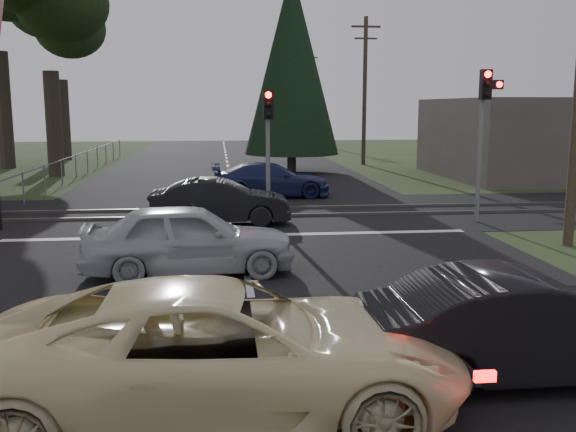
{
  "coord_description": "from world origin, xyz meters",
  "views": [
    {
      "loc": [
        -0.58,
        -9.55,
        3.59
      ],
      "look_at": [
        0.88,
        3.78,
        1.3
      ],
      "focal_mm": 40.0,
      "sensor_mm": 36.0,
      "label": 1
    }
  ],
  "objects": [
    {
      "name": "ground",
      "position": [
        0.0,
        0.0,
        0.0
      ],
      "size": [
        120.0,
        120.0,
        0.0
      ],
      "primitive_type": "plane",
      "color": "#2D3A1A",
      "rests_on": "ground"
    },
    {
      "name": "road",
      "position": [
        0.0,
        10.0,
        0.01
      ],
      "size": [
        14.0,
        100.0,
        0.01
      ],
      "primitive_type": "cube",
      "color": "black",
      "rests_on": "ground"
    },
    {
      "name": "rail_corridor",
      "position": [
        0.0,
        12.0,
        0.01
      ],
      "size": [
        120.0,
        8.0,
        0.01
      ],
      "primitive_type": "cube",
      "color": "black",
      "rests_on": "ground"
    },
    {
      "name": "stop_line",
      "position": [
        0.0,
        8.2,
        0.01
      ],
      "size": [
        13.0,
        0.35,
        0.0
      ],
      "primitive_type": "cube",
      "color": "silver",
      "rests_on": "ground"
    },
    {
      "name": "rail_near",
      "position": [
        0.0,
        11.2,
        0.05
      ],
      "size": [
        120.0,
        0.12,
        0.1
      ],
      "primitive_type": "cube",
      "color": "#59544C",
      "rests_on": "ground"
    },
    {
      "name": "rail_far",
      "position": [
        0.0,
        12.8,
        0.05
      ],
      "size": [
        120.0,
        0.12,
        0.1
      ],
      "primitive_type": "cube",
      "color": "#59544C",
      "rests_on": "ground"
    },
    {
      "name": "traffic_signal_right",
      "position": [
        7.55,
        9.47,
        3.31
      ],
      "size": [
        0.68,
        0.48,
        4.7
      ],
      "color": "slate",
      "rests_on": "ground"
    },
    {
      "name": "traffic_signal_center",
      "position": [
        1.0,
        10.68,
        2.81
      ],
      "size": [
        0.32,
        0.48,
        4.1
      ],
      "color": "slate",
      "rests_on": "ground"
    },
    {
      "name": "utility_pole_mid",
      "position": [
        8.5,
        30.0,
        4.73
      ],
      "size": [
        1.8,
        0.26,
        9.0
      ],
      "color": "#4C3D2D",
      "rests_on": "ground"
    },
    {
      "name": "utility_pole_far",
      "position": [
        8.5,
        55.0,
        4.73
      ],
      "size": [
        1.8,
        0.26,
        9.0
      ],
      "color": "#4C3D2D",
      "rests_on": "ground"
    },
    {
      "name": "euc_tree_e",
      "position": [
        -11.0,
        36.0,
        9.51
      ],
      "size": [
        6.0,
        6.0,
        13.2
      ],
      "color": "#473D33",
      "rests_on": "ground"
    },
    {
      "name": "conifer_tree",
      "position": [
        3.5,
        26.0,
        5.99
      ],
      "size": [
        5.2,
        5.2,
        11.0
      ],
      "color": "#473D33",
      "rests_on": "ground"
    },
    {
      "name": "fence_left",
      "position": [
        -7.8,
        22.5,
        0.0
      ],
      "size": [
        0.1,
        36.0,
        1.2
      ],
      "primitive_type": null,
      "color": "slate",
      "rests_on": "ground"
    },
    {
      "name": "cream_coupe",
      "position": [
        -0.56,
        -2.44,
        0.79
      ],
      "size": [
        5.69,
        2.66,
        1.57
      ],
      "primitive_type": "imported",
      "rotation": [
        0.0,
        0.0,
        1.56
      ],
      "color": "beige",
      "rests_on": "ground"
    },
    {
      "name": "dark_hatchback",
      "position": [
        3.43,
        -1.84,
        0.73
      ],
      "size": [
        4.43,
        1.62,
        1.45
      ],
      "primitive_type": "imported",
      "rotation": [
        0.0,
        0.0,
        1.59
      ],
      "color": "black",
      "rests_on": "ground"
    },
    {
      "name": "silver_car",
      "position": [
        -1.24,
        4.14,
        0.78
      ],
      "size": [
        4.68,
        2.16,
        1.55
      ],
      "primitive_type": "imported",
      "rotation": [
        0.0,
        0.0,
        1.64
      ],
      "color": "#AEB1B6",
      "rests_on": "ground"
    },
    {
      "name": "blue_sedan",
      "position": [
        1.51,
        15.96,
        0.69
      ],
      "size": [
        4.75,
        1.98,
        1.37
      ],
      "primitive_type": "imported",
      "rotation": [
        0.0,
        0.0,
        1.58
      ],
      "color": "navy",
      "rests_on": "ground"
    },
    {
      "name": "dark_car_far",
      "position": [
        -0.54,
        10.03,
        0.7
      ],
      "size": [
        4.31,
        1.59,
        1.41
      ],
      "primitive_type": "imported",
      "rotation": [
        0.0,
        0.0,
        1.55
      ],
      "color": "black",
      "rests_on": "ground"
    }
  ]
}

